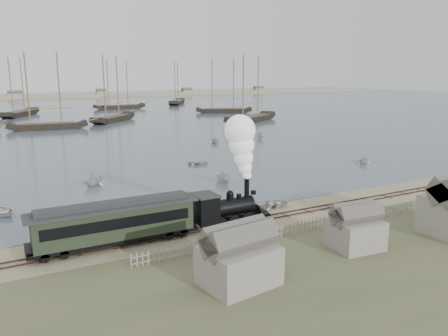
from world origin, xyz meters
name	(u,v)px	position (x,y,z in m)	size (l,w,h in m)	color
ground	(259,213)	(0.00, 0.00, 0.00)	(600.00, 600.00, 0.00)	tan
harbor_water	(51,107)	(0.00, 170.00, 0.03)	(600.00, 336.00, 0.06)	#404F5C
rail_track	(269,218)	(0.00, -2.00, 0.04)	(120.00, 1.80, 0.16)	#3B2520
picket_fence_west	(239,246)	(-6.50, -7.00, 0.00)	(19.00, 0.10, 1.20)	slate
picket_fence_east	(397,215)	(12.50, -7.50, 0.00)	(15.00, 0.10, 1.20)	slate
shed_left	(239,284)	(-10.00, -13.00, 0.00)	(5.00, 4.00, 4.10)	slate
shed_mid	(354,248)	(2.00, -12.00, 0.00)	(4.00, 3.50, 3.60)	slate
far_spit	(34,98)	(0.00, 250.00, 0.00)	(500.00, 20.00, 1.80)	tan
locomotive	(240,177)	(-3.57, -2.00, 4.77)	(8.33, 3.11, 10.38)	black
passenger_coach	(115,222)	(-15.82, -2.00, 2.21)	(14.41, 2.78, 3.50)	black
beached_dinghy	(273,204)	(2.46, 0.88, 0.42)	(4.03, 2.88, 0.83)	beige
rowboat_1	(94,179)	(-13.14, 19.86, 0.94)	(3.36, 2.90, 1.77)	beige
rowboat_2	(222,177)	(2.72, 13.50, 0.74)	(3.50, 1.32, 1.35)	beige
rowboat_3	(198,162)	(4.76, 25.65, 0.41)	(3.38, 2.41, 0.70)	beige
rowboat_4	(364,159)	(29.18, 13.67, 0.79)	(2.78, 2.40, 1.46)	beige
rowboat_5	(260,135)	(29.46, 45.51, 0.82)	(3.94, 1.48, 1.52)	beige
rowboat_7	(215,140)	(17.15, 44.19, 0.84)	(2.97, 2.57, 1.57)	beige
schooner_2	(45,91)	(-11.15, 85.44, 10.06)	(19.98, 4.61, 20.00)	black
schooner_3	(112,89)	(9.00, 96.80, 10.06)	(20.91, 4.82, 20.00)	black
schooner_4	(252,89)	(46.31, 76.67, 10.06)	(25.00, 5.77, 20.00)	black
schooner_5	(224,86)	(52.86, 106.73, 10.06)	(20.75, 4.79, 20.00)	black
schooner_7	(17,87)	(-15.15, 129.54, 10.06)	(22.01, 5.08, 20.00)	black
schooner_8	(119,85)	(23.28, 142.85, 10.06)	(21.03, 4.85, 20.00)	black
schooner_9	(177,83)	(55.47, 159.42, 10.06)	(22.61, 5.22, 20.00)	black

